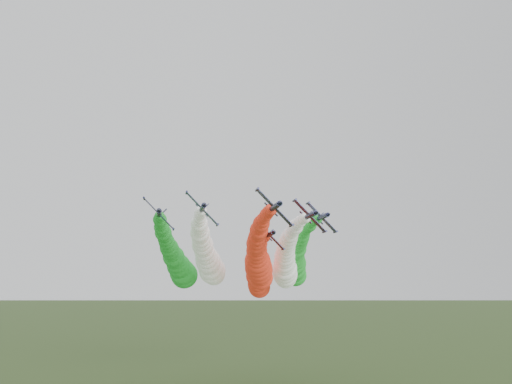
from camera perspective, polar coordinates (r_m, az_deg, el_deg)
The scene contains 6 objects.
jet_lead at distance 136.34m, azimuth 0.31°, elevation -7.82°, with size 15.31×65.68×19.60m.
jet_inner_left at distance 147.32m, azimuth -5.55°, elevation -7.44°, with size 15.33×65.70×19.62m.
jet_inner_right at distance 150.15m, azimuth 3.44°, elevation -7.95°, with size 15.24×65.61×19.53m.
jet_outer_left at distance 155.44m, azimuth -9.05°, elevation -7.80°, with size 16.10×66.47×20.39m.
jet_outer_right at distance 159.26m, azimuth 4.66°, elevation -7.65°, with size 15.56×65.93×19.85m.
jet_trail at distance 159.36m, azimuth 0.15°, elevation -9.16°, with size 15.48×65.86×19.77m.
Camera 1 is at (-24.81, -99.52, 30.43)m, focal length 35.00 mm.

